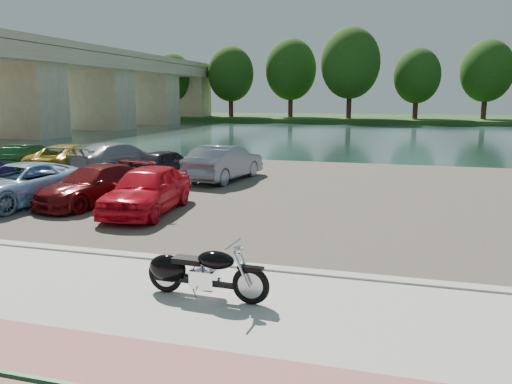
# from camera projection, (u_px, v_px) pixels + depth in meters

# --- Properties ---
(ground) EXTENTS (200.00, 200.00, 0.00)m
(ground) POSITION_uv_depth(u_px,v_px,m) (167.00, 304.00, 8.84)
(ground) COLOR #595447
(ground) RESTS_ON ground
(promenade) EXTENTS (60.00, 6.00, 0.10)m
(promenade) POSITION_uv_depth(u_px,v_px,m) (139.00, 326.00, 7.89)
(promenade) COLOR #B6B5AC
(promenade) RESTS_ON ground
(pink_path) EXTENTS (60.00, 2.00, 0.01)m
(pink_path) POSITION_uv_depth(u_px,v_px,m) (82.00, 372.00, 6.46)
(pink_path) COLOR #AA6660
(pink_path) RESTS_ON promenade
(kerb) EXTENTS (60.00, 0.30, 0.14)m
(kerb) POSITION_uv_depth(u_px,v_px,m) (208.00, 264.00, 10.72)
(kerb) COLOR #B6B5AC
(kerb) RESTS_ON ground
(parking_lot) EXTENTS (60.00, 18.00, 0.04)m
(parking_lot) POSITION_uv_depth(u_px,v_px,m) (292.00, 191.00, 19.24)
(parking_lot) COLOR #453F37
(parking_lot) RESTS_ON ground
(river) EXTENTS (120.00, 40.00, 0.00)m
(river) POSITION_uv_depth(u_px,v_px,m) (355.00, 136.00, 46.65)
(river) COLOR #1A2F2B
(river) RESTS_ON ground
(far_bank) EXTENTS (120.00, 24.00, 0.60)m
(far_bank) POSITION_uv_depth(u_px,v_px,m) (373.00, 119.00, 76.83)
(far_bank) COLOR #1D4117
(far_bank) RESTS_ON ground
(bridge) EXTENTS (7.00, 56.00, 8.55)m
(bridge) POSITION_uv_depth(u_px,v_px,m) (96.00, 79.00, 54.06)
(bridge) COLOR tan
(bridge) RESTS_ON ground
(far_trees) EXTENTS (70.25, 10.68, 12.52)m
(far_trees) POSITION_uv_depth(u_px,v_px,m) (405.00, 68.00, 68.45)
(far_trees) COLOR #391F14
(far_trees) RESTS_ON far_bank
(motorcycle) EXTENTS (2.33, 0.75, 1.05)m
(motorcycle) POSITION_uv_depth(u_px,v_px,m) (196.00, 272.00, 8.85)
(motorcycle) COLOR black
(motorcycle) RESTS_ON promenade
(car_2) EXTENTS (3.03, 5.24, 1.37)m
(car_2) POSITION_uv_depth(u_px,v_px,m) (20.00, 184.00, 16.72)
(car_2) COLOR #9BBFE2
(car_2) RESTS_ON parking_lot
(car_3) EXTENTS (2.81, 4.75, 1.29)m
(car_3) POSITION_uv_depth(u_px,v_px,m) (95.00, 185.00, 16.83)
(car_3) COLOR #610D0F
(car_3) RESTS_ON parking_lot
(car_4) EXTENTS (2.14, 4.50, 1.48)m
(car_4) POSITION_uv_depth(u_px,v_px,m) (147.00, 189.00, 15.52)
(car_4) COLOR red
(car_4) RESTS_ON parking_lot
(car_5) EXTENTS (1.99, 4.19, 1.33)m
(car_5) POSITION_uv_depth(u_px,v_px,m) (28.00, 158.00, 24.07)
(car_5) COLOR #0E3516
(car_5) RESTS_ON parking_lot
(car_6) EXTENTS (2.95, 5.27, 1.39)m
(car_6) POSITION_uv_depth(u_px,v_px,m) (70.00, 158.00, 23.66)
(car_6) COLOR #AF9028
(car_6) RESTS_ON parking_lot
(car_7) EXTENTS (3.32, 5.55, 1.51)m
(car_7) POSITION_uv_depth(u_px,v_px,m) (119.00, 158.00, 23.17)
(car_7) COLOR gray
(car_7) RESTS_ON parking_lot
(car_8) EXTENTS (2.34, 3.98, 1.27)m
(car_8) POSITION_uv_depth(u_px,v_px,m) (166.00, 163.00, 22.40)
(car_8) COLOR black
(car_8) RESTS_ON parking_lot
(car_9) EXTENTS (2.32, 4.82, 1.52)m
(car_9) POSITION_uv_depth(u_px,v_px,m) (224.00, 163.00, 21.60)
(car_9) COLOR slate
(car_9) RESTS_ON parking_lot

